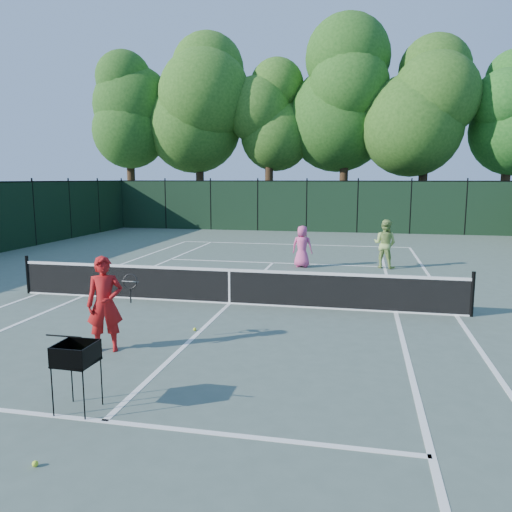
% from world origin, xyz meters
% --- Properties ---
extents(ground, '(90.00, 90.00, 0.00)m').
position_xyz_m(ground, '(0.00, 0.00, 0.00)').
color(ground, '#4C5C51').
rests_on(ground, ground).
extents(sideline_doubles_left, '(0.10, 23.77, 0.01)m').
position_xyz_m(sideline_doubles_left, '(-5.49, 0.00, 0.00)').
color(sideline_doubles_left, white).
rests_on(sideline_doubles_left, ground).
extents(sideline_doubles_right, '(0.10, 23.77, 0.01)m').
position_xyz_m(sideline_doubles_right, '(5.49, 0.00, 0.00)').
color(sideline_doubles_right, white).
rests_on(sideline_doubles_right, ground).
extents(sideline_singles_left, '(0.10, 23.77, 0.01)m').
position_xyz_m(sideline_singles_left, '(-4.12, 0.00, 0.00)').
color(sideline_singles_left, white).
rests_on(sideline_singles_left, ground).
extents(sideline_singles_right, '(0.10, 23.77, 0.01)m').
position_xyz_m(sideline_singles_right, '(4.12, 0.00, 0.00)').
color(sideline_singles_right, white).
rests_on(sideline_singles_right, ground).
extents(baseline_far, '(10.97, 0.10, 0.01)m').
position_xyz_m(baseline_far, '(0.00, 11.88, 0.00)').
color(baseline_far, white).
rests_on(baseline_far, ground).
extents(service_line_near, '(8.23, 0.10, 0.01)m').
position_xyz_m(service_line_near, '(0.00, -6.40, 0.00)').
color(service_line_near, white).
rests_on(service_line_near, ground).
extents(service_line_far, '(8.23, 0.10, 0.01)m').
position_xyz_m(service_line_far, '(0.00, 6.40, 0.00)').
color(service_line_far, white).
rests_on(service_line_far, ground).
extents(center_service_line, '(0.10, 12.80, 0.01)m').
position_xyz_m(center_service_line, '(0.00, 0.00, 0.00)').
color(center_service_line, white).
rests_on(center_service_line, ground).
extents(tennis_net, '(11.69, 0.09, 1.06)m').
position_xyz_m(tennis_net, '(0.00, 0.00, 0.48)').
color(tennis_net, black).
rests_on(tennis_net, ground).
extents(fence_far, '(24.00, 0.05, 3.00)m').
position_xyz_m(fence_far, '(0.00, 18.00, 1.50)').
color(fence_far, black).
rests_on(fence_far, ground).
extents(tree_0, '(6.40, 6.40, 13.14)m').
position_xyz_m(tree_0, '(-13.00, 21.50, 8.16)').
color(tree_0, black).
rests_on(tree_0, ground).
extents(tree_1, '(6.80, 6.80, 13.98)m').
position_xyz_m(tree_1, '(-8.00, 22.00, 8.69)').
color(tree_1, black).
rests_on(tree_1, ground).
extents(tree_2, '(6.00, 6.00, 12.40)m').
position_xyz_m(tree_2, '(-3.00, 21.80, 7.73)').
color(tree_2, black).
rests_on(tree_2, ground).
extents(tree_3, '(7.00, 7.00, 14.45)m').
position_xyz_m(tree_3, '(2.00, 22.30, 9.01)').
color(tree_3, black).
rests_on(tree_3, ground).
extents(tree_4, '(6.20, 6.20, 12.97)m').
position_xyz_m(tree_4, '(7.00, 21.60, 8.14)').
color(tree_4, black).
rests_on(tree_4, ground).
extents(tree_5, '(5.80, 5.80, 12.23)m').
position_xyz_m(tree_5, '(12.00, 22.10, 7.71)').
color(tree_5, black).
rests_on(tree_5, ground).
extents(coach, '(0.80, 0.88, 1.77)m').
position_xyz_m(coach, '(-1.33, -3.87, 0.89)').
color(coach, '#A91314').
rests_on(coach, ground).
extents(player_pink, '(0.78, 0.56, 1.51)m').
position_xyz_m(player_pink, '(1.18, 5.73, 0.75)').
color(player_pink, '#D74C8A').
rests_on(player_pink, ground).
extents(player_green, '(1.04, 0.95, 1.73)m').
position_xyz_m(player_green, '(4.09, 6.20, 0.87)').
color(player_green, '#91B259').
rests_on(player_green, ground).
extents(ball_hopper, '(0.53, 0.53, 0.96)m').
position_xyz_m(ball_hopper, '(-0.50, -6.18, 0.81)').
color(ball_hopper, black).
rests_on(ball_hopper, ground).
extents(loose_ball_near_cart, '(0.07, 0.07, 0.07)m').
position_xyz_m(loose_ball_near_cart, '(-0.23, -7.51, 0.03)').
color(loose_ball_near_cart, '#D2F231').
rests_on(loose_ball_near_cart, ground).
extents(loose_ball_midcourt, '(0.07, 0.07, 0.07)m').
position_xyz_m(loose_ball_midcourt, '(-0.12, -2.38, 0.03)').
color(loose_ball_midcourt, yellow).
rests_on(loose_ball_midcourt, ground).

